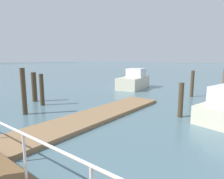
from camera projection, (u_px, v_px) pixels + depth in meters
floating_dock at (93, 117)px, 9.75m from camera, size 10.60×2.00×0.18m
boardwalk_railing at (24, 142)px, 4.08m from camera, size 0.06×24.09×1.08m
dock_piling_0 at (42, 90)px, 12.36m from camera, size 0.27×0.27×2.06m
dock_piling_1 at (24, 92)px, 10.28m from camera, size 0.26×0.26×2.54m
dock_piling_2 at (181, 100)px, 9.87m from camera, size 0.25×0.25×1.80m
dock_piling_4 at (34, 87)px, 13.48m from camera, size 0.34×0.34×2.07m
dock_piling_5 at (192, 84)px, 15.20m from camera, size 0.26×0.26×2.09m
moored_boat_0 at (134, 81)px, 19.64m from camera, size 4.60×2.71×2.00m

